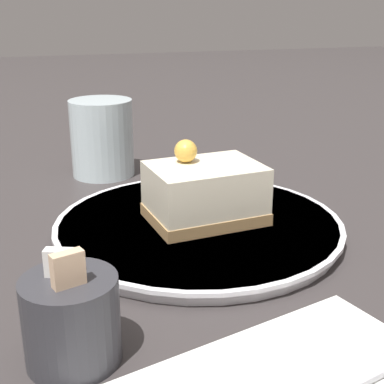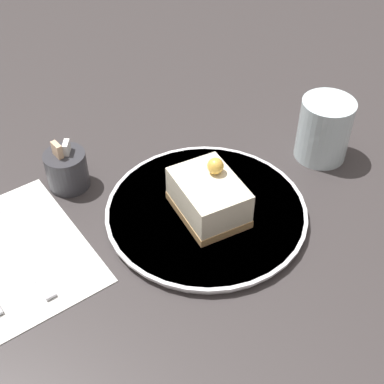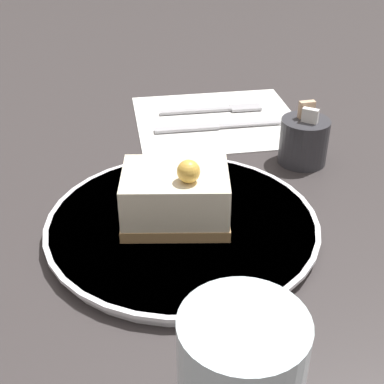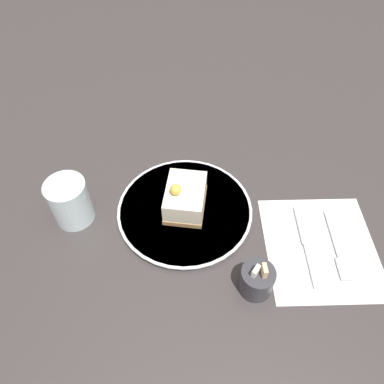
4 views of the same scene
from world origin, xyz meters
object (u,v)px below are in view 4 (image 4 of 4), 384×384
sugar_bowl (257,280)px  fork (338,250)px  knife (304,237)px  drinking_glass (70,202)px  cake_slice (184,197)px  plate (184,210)px

sugar_bowl → fork: bearing=-144.0°
sugar_bowl → knife: bearing=-123.8°
sugar_bowl → drinking_glass: drinking_glass is taller
sugar_bowl → cake_slice: bearing=-41.2°
knife → drinking_glass: bearing=-7.8°
plate → drinking_glass: (0.23, 0.06, 0.04)m
plate → drinking_glass: drinking_glass is taller
fork → sugar_bowl: sugar_bowl is taller
drinking_glass → fork: bearing=-177.0°
drinking_glass → cake_slice: bearing=-163.8°
fork → drinking_glass: drinking_glass is taller
cake_slice → drinking_glass: bearing=11.3°
sugar_bowl → drinking_glass: size_ratio=0.80×
knife → cake_slice: bearing=-17.6°
cake_slice → fork: (-0.32, 0.04, -0.04)m
plate → fork: plate is taller
cake_slice → fork: cake_slice is taller
cake_slice → fork: size_ratio=0.73×
knife → drinking_glass: 0.48m
fork → knife: bearing=-27.7°
fork → sugar_bowl: bearing=22.8°
knife → sugar_bowl: (0.09, 0.13, 0.03)m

